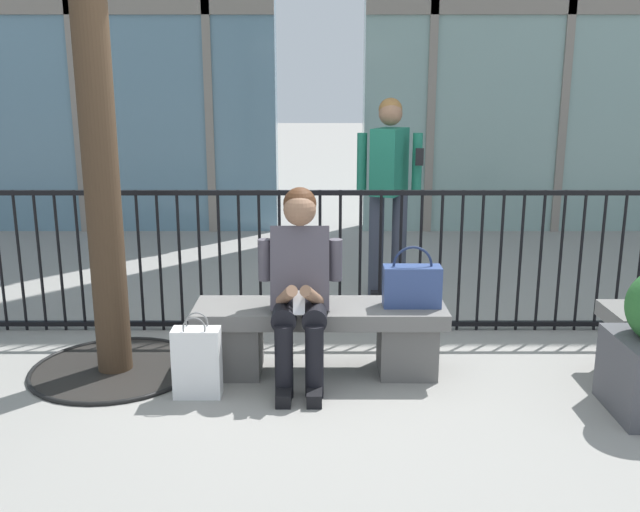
% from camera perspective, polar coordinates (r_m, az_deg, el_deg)
% --- Properties ---
extents(ground_plane, '(60.00, 60.00, 0.00)m').
position_cam_1_polar(ground_plane, '(4.59, 0.00, -9.42)').
color(ground_plane, gray).
extents(stone_bench, '(1.60, 0.44, 0.45)m').
position_cam_1_polar(stone_bench, '(4.49, 0.00, -6.25)').
color(stone_bench, slate).
rests_on(stone_bench, ground).
extents(seated_person_with_phone, '(0.52, 0.66, 1.21)m').
position_cam_1_polar(seated_person_with_phone, '(4.25, -1.66, -2.04)').
color(seated_person_with_phone, black).
rests_on(seated_person_with_phone, ground).
extents(handbag_on_bench, '(0.36, 0.15, 0.39)m').
position_cam_1_polar(handbag_on_bench, '(4.42, 7.54, -2.36)').
color(handbag_on_bench, '#33477F').
rests_on(handbag_on_bench, stone_bench).
extents(shopping_bag, '(0.28, 0.14, 0.51)m').
position_cam_1_polar(shopping_bag, '(4.23, -10.03, -8.54)').
color(shopping_bag, white).
rests_on(shopping_bag, ground).
extents(bystander_at_railing, '(0.55, 0.44, 1.71)m').
position_cam_1_polar(bystander_at_railing, '(6.01, 5.66, 6.01)').
color(bystander_at_railing, '#383D4C').
rests_on(bystander_at_railing, ground).
extents(plaza_railing, '(7.47, 0.04, 1.07)m').
position_cam_1_polar(plaza_railing, '(5.17, -0.01, -0.39)').
color(plaza_railing, black).
rests_on(plaza_railing, ground).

